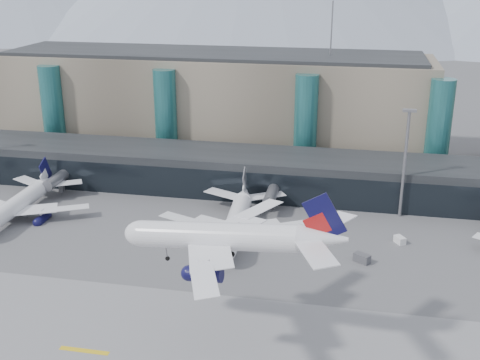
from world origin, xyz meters
name	(u,v)px	position (x,y,z in m)	size (l,w,h in m)	color
ground	(232,312)	(0.00, 0.00, 0.00)	(900.00, 900.00, 0.00)	#515154
concourse	(279,174)	(-0.02, 57.73, 4.97)	(170.00, 27.00, 10.00)	black
terminal_main	(213,103)	(-25.00, 90.00, 15.44)	(130.00, 30.00, 31.00)	gray
teal_towers	(234,122)	(-14.99, 74.01, 14.01)	(116.40, 19.40, 46.00)	#26696A
lightmast_mid	(405,158)	(30.00, 48.00, 14.42)	(3.00, 1.20, 25.60)	slate
hero_jet	(239,231)	(2.94, -8.39, 19.25)	(35.76, 35.95, 11.65)	white
jet_parked_left	(22,196)	(-57.42, 32.42, 4.27)	(35.06, 33.90, 11.29)	white
jet_parked_mid	(237,212)	(-5.68, 32.50, 4.51)	(36.96, 36.28, 11.93)	white
veh_a	(137,231)	(-26.69, 25.91, 1.00)	(3.54, 1.99, 1.99)	silver
veh_b	(237,223)	(-6.38, 35.06, 0.72)	(2.50, 1.54, 1.44)	gold
veh_c	(362,258)	(21.49, 22.80, 0.89)	(3.20, 1.69, 1.78)	#46464A
veh_g	(400,240)	(29.29, 33.11, 0.75)	(2.58, 1.51, 1.51)	silver
veh_h	(216,238)	(-8.97, 25.57, 1.11)	(4.02, 2.12, 2.22)	gold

